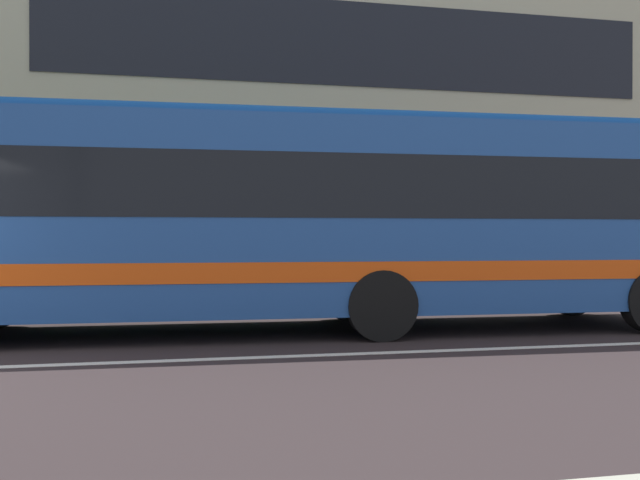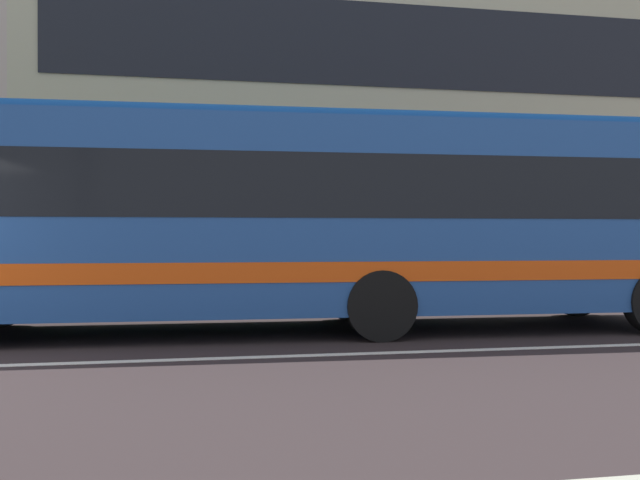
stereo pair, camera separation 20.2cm
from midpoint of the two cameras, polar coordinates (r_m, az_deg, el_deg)
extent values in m
cube|color=#B6B395|center=(24.48, -0.39, 10.84)|extent=(18.89, 11.79, 11.86)
cube|color=black|center=(19.08, 3.13, 16.81)|extent=(17.38, 0.04, 2.37)
cube|color=#224C93|center=(10.12, -0.97, 1.92)|extent=(12.09, 2.86, 2.81)
cube|color=black|center=(10.14, -0.97, 4.30)|extent=(11.37, 2.86, 0.90)
cube|color=#E44C0F|center=(10.13, -0.97, -2.44)|extent=(11.85, 2.88, 0.28)
cube|color=#1A5292|center=(10.27, -0.97, 10.11)|extent=(11.60, 2.45, 0.12)
cylinder|color=black|center=(9.19, 4.79, -5.75)|extent=(1.01, 0.31, 1.00)
cylinder|color=black|center=(11.43, 1.89, -4.54)|extent=(1.01, 0.31, 1.00)
cylinder|color=black|center=(12.97, 20.70, -3.98)|extent=(1.01, 0.31, 1.00)
camera|label=1|loc=(0.10, -90.60, 0.00)|focal=36.40mm
camera|label=2|loc=(0.10, 89.40, 0.00)|focal=36.40mm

